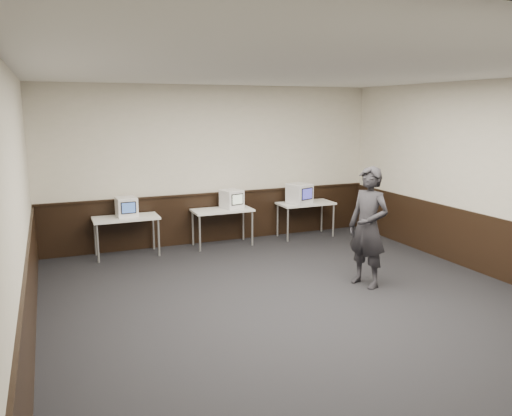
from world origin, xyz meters
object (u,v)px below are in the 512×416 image
at_px(desk_center, 222,213).
at_px(emac_center, 232,199).
at_px(emac_left, 127,207).
at_px(desk_left, 126,221).
at_px(emac_right, 300,193).
at_px(desk_right, 306,206).
at_px(person, 368,227).

xyz_separation_m(desk_center, emac_center, (0.22, 0.04, 0.26)).
bearing_deg(desk_center, emac_left, 179.07).
distance_m(desk_left, emac_right, 3.64).
distance_m(desk_center, emac_right, 1.75).
distance_m(desk_center, desk_right, 1.90).
relative_size(desk_left, person, 0.64).
bearing_deg(emac_left, emac_right, -3.73).
height_order(desk_center, emac_right, emac_right).
relative_size(desk_left, emac_center, 2.52).
height_order(desk_left, emac_left, emac_left).
bearing_deg(emac_right, desk_left, 161.97).
xyz_separation_m(emac_left, emac_right, (3.60, -0.06, 0.03)).
bearing_deg(emac_left, desk_right, -3.26).
bearing_deg(emac_center, desk_right, -16.72).
relative_size(desk_right, emac_center, 2.52).
xyz_separation_m(emac_left, person, (3.20, -3.12, 0.00)).
bearing_deg(desk_center, emac_right, -0.95).
distance_m(emac_center, emac_right, 1.51).
distance_m(desk_right, emac_center, 1.70).
height_order(desk_center, emac_center, emac_center).
relative_size(desk_center, desk_right, 1.00).
bearing_deg(emac_center, desk_center, 176.23).
relative_size(desk_right, person, 0.64).
distance_m(emac_left, emac_right, 3.60).
bearing_deg(desk_center, desk_left, 180.00).
xyz_separation_m(desk_right, emac_right, (-0.17, -0.03, 0.28)).
bearing_deg(emac_right, person, -115.14).
relative_size(desk_left, emac_right, 2.17).
bearing_deg(desk_center, person, -66.78).
bearing_deg(desk_right, emac_center, 178.47).
bearing_deg(emac_center, person, -85.79).
xyz_separation_m(emac_right, person, (-0.41, -3.06, -0.02)).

